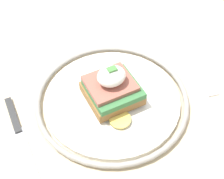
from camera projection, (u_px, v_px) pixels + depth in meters
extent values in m
cube|color=#C6B28E|center=(108.00, 91.00, 0.63)|extent=(1.07, 0.69, 0.03)
cylinder|color=#C6B28E|center=(184.00, 61.00, 1.22)|extent=(0.06, 0.06, 0.71)
cylinder|color=silver|center=(112.00, 100.00, 0.59)|extent=(0.25, 0.25, 0.01)
torus|color=gray|center=(112.00, 98.00, 0.58)|extent=(0.29, 0.29, 0.01)
cube|color=olive|center=(112.00, 93.00, 0.57)|extent=(0.09, 0.09, 0.02)
cube|color=#38703D|center=(113.00, 89.00, 0.56)|extent=(0.09, 0.09, 0.01)
cube|color=#9E5647|center=(110.00, 83.00, 0.55)|extent=(0.08, 0.07, 0.01)
ellipsoid|color=white|center=(111.00, 76.00, 0.54)|extent=(0.05, 0.04, 0.03)
cylinder|color=#E5C656|center=(120.00, 119.00, 0.54)|extent=(0.04, 0.04, 0.00)
cube|color=#47843D|center=(112.00, 69.00, 0.52)|extent=(0.02, 0.01, 0.00)
cube|color=silver|center=(193.00, 61.00, 0.66)|extent=(0.04, 0.12, 0.00)
cube|color=silver|center=(209.00, 89.00, 0.61)|extent=(0.03, 0.04, 0.00)
cube|color=#2D2D2D|center=(13.00, 115.00, 0.57)|extent=(0.01, 0.08, 0.01)
cube|color=silver|center=(26.00, 155.00, 0.51)|extent=(0.02, 0.12, 0.00)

